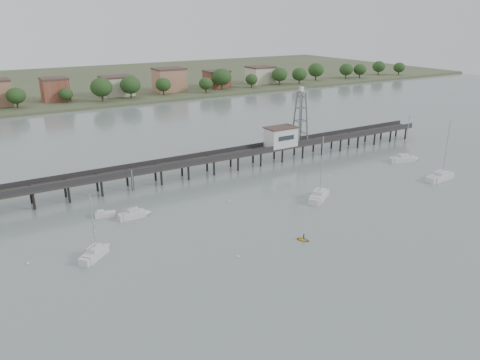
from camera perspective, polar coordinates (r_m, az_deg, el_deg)
The scene contains 14 objects.
ground_plane at distance 72.58m, azimuth 16.97°, elevation -12.72°, with size 500.00×500.00×0.00m, color slate.
pier at distance 115.42m, azimuth -5.17°, elevation 2.35°, with size 150.00×5.00×5.50m.
pier_building at distance 127.11m, azimuth 4.99°, elevation 5.31°, with size 8.40×5.40×5.30m.
lattice_tower at distance 129.98m, azimuth 7.39°, elevation 7.54°, with size 3.20×3.20×15.50m.
sailboat_a at distance 81.81m, azimuth -16.87°, elevation -8.32°, with size 6.55×6.07×11.57m.
sailboat_e at distance 135.31m, azimuth 19.71°, elevation 2.45°, with size 8.48×4.53×13.45m.
sailboat_c at distance 104.00m, azimuth 9.87°, elevation -1.67°, with size 8.93×7.07×14.73m.
sailboat_b at distance 94.41m, azimuth -12.40°, elevation -4.06°, with size 6.11×1.90×10.26m.
sailboat_d at distance 124.39m, azimuth 23.69°, elevation 0.48°, with size 9.55×3.32×15.40m.
white_tender at distance 96.26m, azimuth -16.16°, elevation -4.06°, with size 4.17×2.57×1.51m.
yellow_dinghy at distance 84.09m, azimuth 7.75°, elevation -7.31°, with size 1.65×0.48×2.31m, color gold.
dinghy_occupant at distance 84.09m, azimuth 7.75°, elevation -7.31°, with size 0.38×1.05×0.25m, color black.
mooring_buoys at distance 96.45m, azimuth 3.38°, elevation -3.48°, with size 87.76×23.92×0.39m.
far_shore at distance 285.47m, azimuth -21.56°, elevation 10.77°, with size 500.00×170.00×10.40m.
Camera 1 is at (-47.97, -39.37, 37.65)m, focal length 35.00 mm.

